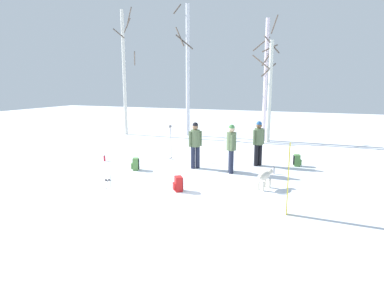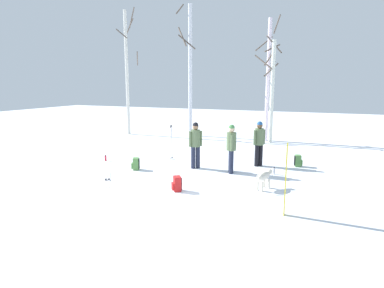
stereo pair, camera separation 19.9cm
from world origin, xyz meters
name	(u,v)px [view 1 (the left image)]	position (x,y,z in m)	size (l,w,h in m)	color
ground_plane	(158,194)	(0.00, 0.00, 0.00)	(60.00, 60.00, 0.00)	white
person_0	(231,145)	(1.32, 2.95, 0.98)	(0.34, 0.49, 1.72)	#1E2338
person_1	(259,140)	(2.02, 4.33, 0.98)	(0.37, 0.42, 1.72)	black
person_2	(195,142)	(-0.07, 3.08, 0.98)	(0.41, 0.39, 1.72)	#1E2338
dog	(265,176)	(2.73, 1.61, 0.39)	(0.41, 0.86, 0.57)	beige
ski_pair_planted_0	(288,180)	(3.53, -0.17, 0.87)	(0.02, 0.18, 1.76)	yellow
ski_pair_lying_0	(107,180)	(-2.16, 0.57, 0.01)	(1.18, 1.52, 0.05)	white
ski_poles_0	(171,141)	(-1.51, 3.98, 0.77)	(0.07, 0.21, 1.44)	#B2B2BC
backpack_0	(178,184)	(0.41, 0.46, 0.21)	(0.34, 0.34, 0.44)	red
backpack_1	(135,164)	(-1.99, 2.03, 0.21)	(0.34, 0.32, 0.44)	#4C7F3F
backpack_2	(297,160)	(3.43, 4.82, 0.21)	(0.33, 0.30, 0.44)	#4C7F3F
water_bottle_0	(274,170)	(2.76, 3.36, 0.12)	(0.08, 0.08, 0.26)	silver
water_bottle_1	(104,158)	(-3.89, 2.75, 0.11)	(0.08, 0.08, 0.23)	red
birch_tree_0	(124,71)	(-7.00, 9.17, 3.84)	(1.35, 1.36, 7.47)	silver
birch_tree_1	(187,69)	(-3.31, 10.14, 3.94)	(1.30, 1.33, 7.73)	silver
birch_tree_2	(266,78)	(1.27, 10.03, 3.39)	(1.45, 1.47, 6.56)	silver
birch_tree_3	(270,90)	(1.57, 9.66, 2.75)	(0.79, 0.67, 5.29)	silver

